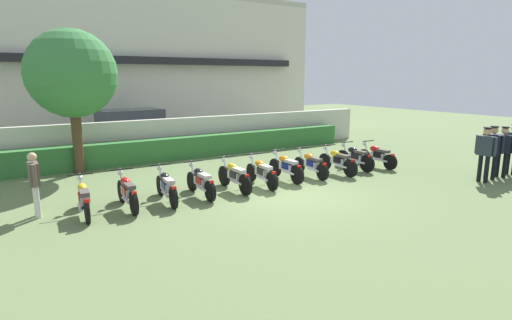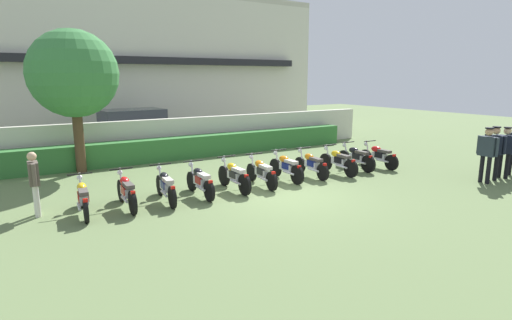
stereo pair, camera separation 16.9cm
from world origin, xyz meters
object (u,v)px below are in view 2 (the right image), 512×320
Objects in this scene: officer_0 at (487,150)px; officer_1 at (494,148)px; tree_near_inspector at (73,74)px; motorcycle_in_row_4 at (234,175)px; motorcycle_in_row_6 at (286,167)px; motorcycle_in_row_10 at (378,156)px; motorcycle_in_row_3 at (200,181)px; inspector_person at (34,179)px; motorcycle_in_row_1 at (126,191)px; motorcycle_in_row_5 at (261,172)px; officer_2 at (506,148)px; motorcycle_in_row_7 at (311,164)px; motorcycle_in_row_9 at (356,157)px; motorcycle_in_row_8 at (338,161)px; motorcycle_in_row_0 at (83,197)px; motorcycle_in_row_2 at (166,186)px; parked_car at (136,130)px.

officer_0 reaches higher than officer_1.
tree_near_inspector is 6.73m from motorcycle_in_row_4.
motorcycle_in_row_10 is (4.12, -0.15, -0.01)m from motorcycle_in_row_6.
tree_near_inspector is 2.69× the size of motorcycle_in_row_3.
motorcycle_in_row_1 is at bearing -14.14° from inspector_person.
motorcycle_in_row_5 is 1.04× the size of motorcycle_in_row_6.
motorcycle_in_row_7 is at bearing -36.07° from officer_2.
motorcycle_in_row_9 is 1.07× the size of officer_2.
motorcycle_in_row_8 is at bearing -43.55° from officer_0.
motorcycle_in_row_4 is 1.21× the size of inspector_person.
motorcycle_in_row_2 is (2.08, -0.00, 0.01)m from motorcycle_in_row_0.
officer_1 is (5.82, -3.43, 0.60)m from motorcycle_in_row_6.
motorcycle_in_row_3 is at bearing -22.16° from officer_1.
motorcycle_in_row_3 is (1.00, -0.00, 0.00)m from motorcycle_in_row_2.
motorcycle_in_row_10 is 1.04× the size of officer_0.
motorcycle_in_row_7 is at bearing -37.74° from officer_1.
motorcycle_in_row_6 is 1.03× the size of officer_0.
motorcycle_in_row_2 is 1.00m from motorcycle_in_row_3.
officer_1 is at bearing -109.63° from motorcycle_in_row_3.
motorcycle_in_row_9 is (8.63, -4.77, -2.96)m from tree_near_inspector.
motorcycle_in_row_4 is at bearing -54.62° from tree_near_inspector.
motorcycle_in_row_6 is 1.03m from motorcycle_in_row_7.
motorcycle_in_row_3 is 1.00× the size of motorcycle_in_row_9.
officer_2 is (6.39, -3.49, 0.57)m from motorcycle_in_row_6.
officer_1 is at bearing -103.26° from motorcycle_in_row_2.
motorcycle_in_row_0 is (-0.68, -4.94, -2.97)m from tree_near_inspector.
motorcycle_in_row_0 is at bearing 90.70° from motorcycle_in_row_9.
parked_car is 2.64× the size of officer_1.
motorcycle_in_row_2 is 9.94m from officer_0.
motorcycle_in_row_4 is at bearing 91.41° from motorcycle_in_row_9.
motorcycle_in_row_3 is 9.53m from officer_1.
motorcycle_in_row_5 is (0.97, 0.03, -0.01)m from motorcycle_in_row_4.
motorcycle_in_row_6 is 1.07× the size of officer_2.
motorcycle_in_row_2 is 1.12× the size of officer_2.
motorcycle_in_row_1 is 4.12m from motorcycle_in_row_5.
motorcycle_in_row_6 is 1.00× the size of motorcycle_in_row_9.
motorcycle_in_row_9 reaches higher than motorcycle_in_row_0.
motorcycle_in_row_5 is (3.07, 0.04, -0.00)m from motorcycle_in_row_2.
officer_1 is (8.41, -11.68, 0.12)m from parked_car.
officer_0 is (6.26, -3.40, 0.62)m from motorcycle_in_row_5.
officer_1 is (7.83, -3.27, 0.60)m from motorcycle_in_row_4.
motorcycle_in_row_8 is at bearing -43.36° from officer_1.
officer_2 is at bearing -110.25° from motorcycle_in_row_5.
motorcycle_in_row_2 is 1.05× the size of motorcycle_in_row_6.
motorcycle_in_row_1 reaches higher than motorcycle_in_row_3.
officer_2 is (11.54, -3.30, 0.57)m from motorcycle_in_row_1.
motorcycle_in_row_8 is at bearing -32.99° from tree_near_inspector.
motorcycle_in_row_0 is 7.23m from motorcycle_in_row_7.
parked_car is 9.16m from inspector_person.
motorcycle_in_row_3 is 1.07× the size of officer_2.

